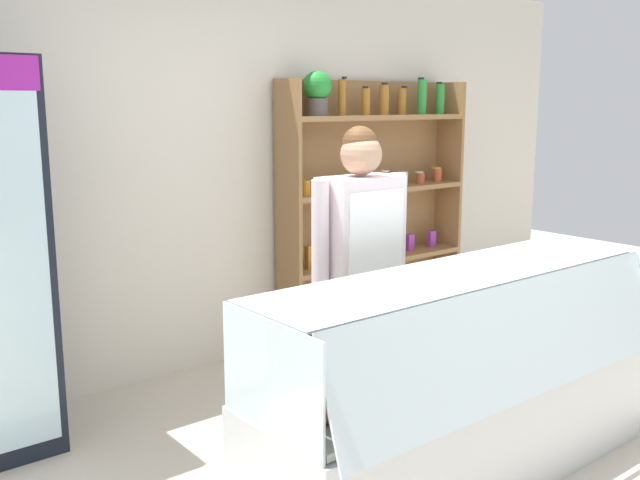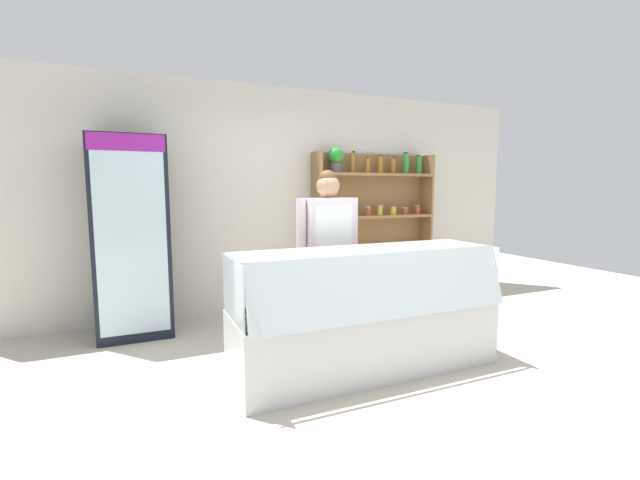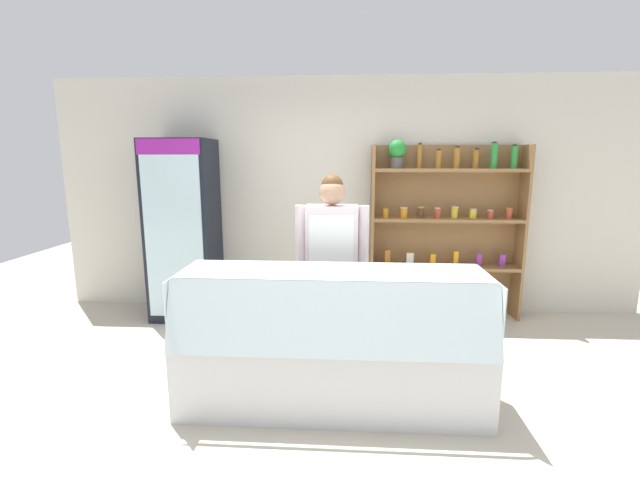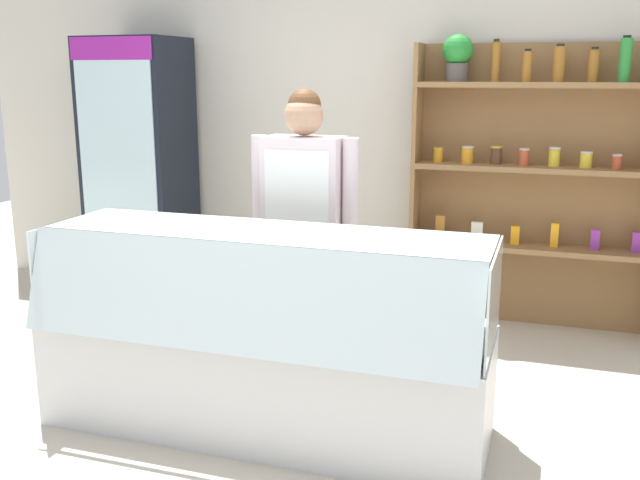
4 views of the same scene
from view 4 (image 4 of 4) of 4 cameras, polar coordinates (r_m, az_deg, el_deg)
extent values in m
plane|color=beige|center=(3.68, -3.08, -15.04)|extent=(12.00, 12.00, 0.00)
cube|color=beige|center=(5.30, 5.20, 8.93)|extent=(6.80, 0.10, 2.70)
cube|color=black|center=(5.67, -14.17, 5.31)|extent=(0.70, 0.58, 2.00)
cube|color=silver|center=(5.43, -15.81, 4.87)|extent=(0.62, 0.01, 1.80)
cube|color=#8C1E8C|center=(5.38, -16.45, 14.50)|extent=(0.66, 0.01, 0.16)
cylinder|color=#9E6623|center=(5.73, -16.85, -1.63)|extent=(0.06, 0.06, 0.16)
cylinder|color=silver|center=(5.65, -15.63, -1.83)|extent=(0.07, 0.07, 0.15)
cylinder|color=silver|center=(5.57, -14.40, -1.64)|extent=(0.05, 0.05, 0.21)
cylinder|color=#2D8C38|center=(5.49, -13.11, -1.83)|extent=(0.06, 0.06, 0.20)
cylinder|color=#9E6623|center=(5.61, -17.03, 3.91)|extent=(0.06, 0.06, 0.22)
cylinder|color=red|center=(5.50, -15.35, 3.63)|extent=(0.07, 0.07, 0.17)
cylinder|color=purple|center=(5.39, -13.63, 3.69)|extent=(0.07, 0.07, 0.20)
cylinder|color=red|center=(5.56, -17.61, 9.33)|extent=(0.07, 0.07, 0.21)
cylinder|color=silver|center=(5.48, -16.35, 9.32)|extent=(0.06, 0.06, 0.20)
cylinder|color=silver|center=(5.40, -15.05, 9.35)|extent=(0.07, 0.07, 0.20)
cylinder|color=#9E6623|center=(5.32, -13.70, 9.07)|extent=(0.06, 0.06, 0.15)
cube|color=olive|center=(5.12, 17.07, 3.96)|extent=(1.68, 0.02, 1.94)
cube|color=olive|center=(5.06, 7.66, 4.32)|extent=(0.03, 0.28, 1.94)
cube|color=olive|center=(5.06, 16.73, -0.62)|extent=(1.62, 0.28, 0.04)
cube|color=olive|center=(4.96, 17.14, 5.48)|extent=(1.62, 0.28, 0.04)
cube|color=olive|center=(4.92, 17.58, 11.75)|extent=(1.62, 0.28, 0.04)
cylinder|color=#4C4742|center=(4.96, 10.89, 13.03)|extent=(0.15, 0.15, 0.12)
sphere|color=#22832D|center=(4.97, 10.97, 14.71)|extent=(0.20, 0.20, 0.20)
cylinder|color=#9E6623|center=(4.97, 13.88, 13.68)|extent=(0.06, 0.06, 0.26)
cylinder|color=black|center=(4.94, 13.95, 15.26)|extent=(0.04, 0.04, 0.02)
cylinder|color=#9E6623|center=(4.92, 16.23, 13.17)|extent=(0.06, 0.06, 0.19)
cylinder|color=black|center=(4.93, 16.31, 14.39)|extent=(0.04, 0.04, 0.02)
cylinder|color=#9E6623|center=(4.93, 18.59, 13.18)|extent=(0.08, 0.08, 0.22)
cylinder|color=black|center=(4.92, 18.69, 14.56)|extent=(0.05, 0.05, 0.02)
cylinder|color=#9E6623|center=(4.95, 21.05, 12.87)|extent=(0.07, 0.07, 0.20)
cylinder|color=black|center=(4.93, 21.16, 14.13)|extent=(0.04, 0.04, 0.02)
cylinder|color=#2D8C38|center=(4.92, 23.23, 13.08)|extent=(0.07, 0.07, 0.27)
cylinder|color=black|center=(4.94, 23.37, 14.71)|extent=(0.05, 0.05, 0.02)
cylinder|color=orange|center=(5.01, 9.43, 6.68)|extent=(0.07, 0.07, 0.09)
cylinder|color=gold|center=(5.01, 9.45, 7.25)|extent=(0.07, 0.07, 0.01)
cylinder|color=orange|center=(4.97, 11.70, 6.62)|extent=(0.08, 0.08, 0.10)
cylinder|color=silver|center=(4.98, 11.76, 7.30)|extent=(0.08, 0.08, 0.01)
cylinder|color=brown|center=(4.98, 13.92, 6.56)|extent=(0.08, 0.08, 0.11)
cylinder|color=gold|center=(4.96, 13.94, 7.24)|extent=(0.08, 0.08, 0.01)
cylinder|color=#BF4C2D|center=(4.94, 16.00, 6.33)|extent=(0.07, 0.07, 0.10)
cylinder|color=silver|center=(4.95, 16.05, 7.00)|extent=(0.07, 0.07, 0.01)
cylinder|color=yellow|center=(4.97, 18.23, 6.29)|extent=(0.07, 0.07, 0.12)
cylinder|color=silver|center=(4.95, 18.28, 7.01)|extent=(0.07, 0.07, 0.01)
cylinder|color=yellow|center=(4.95, 20.51, 5.98)|extent=(0.08, 0.08, 0.09)
cylinder|color=silver|center=(4.95, 20.56, 6.59)|extent=(0.08, 0.08, 0.01)
cylinder|color=#BF4C2D|center=(4.95, 22.67, 5.73)|extent=(0.06, 0.06, 0.08)
cylinder|color=silver|center=(4.96, 22.70, 6.29)|extent=(0.07, 0.07, 0.01)
cube|color=#9E6623|center=(5.09, 9.59, 1.03)|extent=(0.07, 0.05, 0.17)
cube|color=silver|center=(5.06, 12.45, 0.65)|extent=(0.08, 0.04, 0.14)
cube|color=orange|center=(5.04, 15.34, 0.39)|extent=(0.06, 0.04, 0.13)
cube|color=orange|center=(5.04, 18.26, 0.38)|extent=(0.05, 0.04, 0.16)
cube|color=purple|center=(5.05, 21.15, 0.02)|extent=(0.06, 0.04, 0.14)
cube|color=purple|center=(5.07, 24.04, -0.19)|extent=(0.07, 0.04, 0.14)
cube|color=silver|center=(3.61, -4.44, -10.79)|extent=(2.19, 0.68, 0.55)
cube|color=white|center=(3.50, -4.52, -6.38)|extent=(2.13, 0.62, 0.03)
cube|color=silver|center=(3.16, -6.81, -4.70)|extent=(2.15, 0.16, 0.47)
cube|color=silver|center=(3.43, -4.33, 0.67)|extent=(2.15, 0.52, 0.01)
cube|color=silver|center=(3.98, -19.19, -1.62)|extent=(0.01, 0.64, 0.45)
cube|color=silver|center=(3.20, 13.76, -4.79)|extent=(0.01, 0.64, 0.45)
cube|color=tan|center=(3.99, -16.41, -3.87)|extent=(0.16, 0.11, 0.05)
cube|color=white|center=(3.83, -18.13, -4.66)|extent=(0.05, 0.03, 0.02)
cube|color=tan|center=(3.86, -13.59, -4.15)|extent=(0.16, 0.11, 0.06)
cube|color=white|center=(3.70, -15.23, -5.07)|extent=(0.05, 0.03, 0.02)
cube|color=tan|center=(3.75, -10.58, -4.60)|extent=(0.16, 0.13, 0.05)
cube|color=white|center=(3.58, -12.13, -5.51)|extent=(0.05, 0.03, 0.02)
cube|color=tan|center=(3.65, -7.39, -5.00)|extent=(0.17, 0.13, 0.05)
cube|color=white|center=(3.48, -8.83, -5.95)|extent=(0.05, 0.03, 0.02)
cube|color=tan|center=(3.56, -4.03, -5.36)|extent=(0.16, 0.13, 0.05)
cube|color=white|center=(3.38, -5.33, -6.39)|extent=(0.05, 0.03, 0.02)
cube|color=tan|center=(3.48, -0.50, -5.76)|extent=(0.16, 0.11, 0.05)
cube|color=white|center=(3.30, -1.64, -6.84)|extent=(0.05, 0.03, 0.02)
cube|color=tan|center=(3.42, 3.18, -6.11)|extent=(0.16, 0.13, 0.05)
cube|color=white|center=(3.24, 2.23, -7.27)|extent=(0.05, 0.03, 0.02)
cube|color=tan|center=(3.38, 6.98, -6.56)|extent=(0.17, 0.14, 0.04)
cube|color=white|center=(3.19, 6.25, -7.68)|extent=(0.05, 0.03, 0.02)
cube|color=tan|center=(3.34, 10.88, -6.81)|extent=(0.16, 0.12, 0.05)
cube|color=white|center=(3.15, 10.39, -8.07)|extent=(0.05, 0.03, 0.02)
cylinder|color=#C1706B|center=(3.83, -17.92, -4.13)|extent=(0.17, 0.13, 0.11)
cylinder|color=#A35B4C|center=(3.71, -15.18, -4.24)|extent=(0.17, 0.17, 0.15)
cylinder|color=white|center=(3.22, 3.95, -5.64)|extent=(0.07, 0.07, 0.24)
cylinder|color=white|center=(3.21, 5.69, -6.12)|extent=(0.07, 0.07, 0.20)
cylinder|color=#4C4233|center=(4.21, -2.46, -5.62)|extent=(0.13, 0.13, 0.77)
cylinder|color=#4C4233|center=(4.15, 0.05, -5.90)|extent=(0.13, 0.13, 0.77)
cube|color=silver|center=(4.01, -1.27, 3.76)|extent=(0.44, 0.24, 0.63)
cube|color=white|center=(3.96, -1.84, -1.36)|extent=(0.37, 0.01, 1.18)
cylinder|color=silver|center=(4.10, -4.83, 4.38)|extent=(0.09, 0.09, 0.57)
cylinder|color=silver|center=(3.92, 2.46, 4.01)|extent=(0.09, 0.09, 0.57)
sphere|color=tan|center=(3.96, -1.30, 9.92)|extent=(0.22, 0.22, 0.22)
sphere|color=brown|center=(3.96, -1.25, 10.71)|extent=(0.18, 0.18, 0.18)
camera|label=1|loc=(3.91, -58.06, 7.61)|focal=40.00mm
camera|label=2|loc=(3.01, -69.54, -0.16)|focal=24.00mm
camera|label=3|loc=(1.20, -66.62, 7.62)|focal=24.00mm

